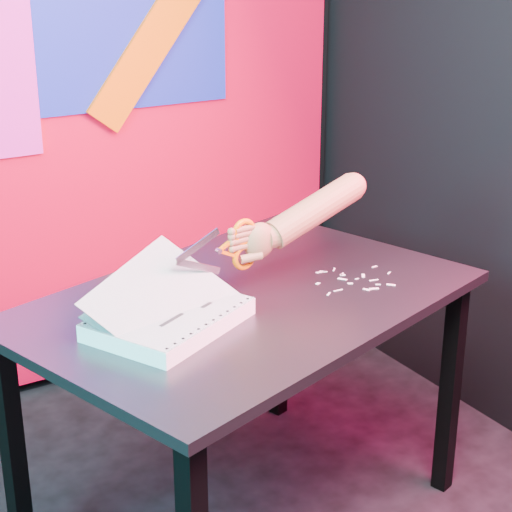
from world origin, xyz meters
TOP-DOWN VIEW (x-y plane):
  - room at (0.00, 0.00)m, footprint 3.01×3.01m
  - work_table at (0.42, 0.36)m, footprint 1.42×1.14m
  - printout_stack at (0.16, 0.29)m, footprint 0.46×0.41m
  - scissors at (0.41, 0.38)m, footprint 0.26×0.03m
  - hand_forearm at (0.64, 0.40)m, footprint 0.47×0.12m
  - paper_clippings at (0.75, 0.30)m, footprint 0.26×0.21m

SIDE VIEW (x-z plane):
  - work_table at x=0.42m, z-range 0.29..1.04m
  - paper_clippings at x=0.75m, z-range 0.75..0.75m
  - printout_stack at x=0.16m, z-range 0.68..0.87m
  - scissors at x=0.41m, z-range 0.82..0.97m
  - hand_forearm at x=0.64m, z-range 0.84..1.03m
  - room at x=0.00m, z-range 0.00..2.71m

